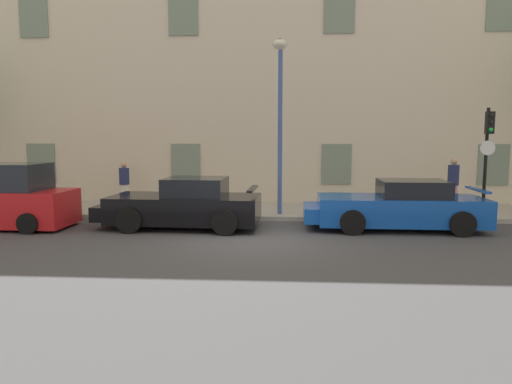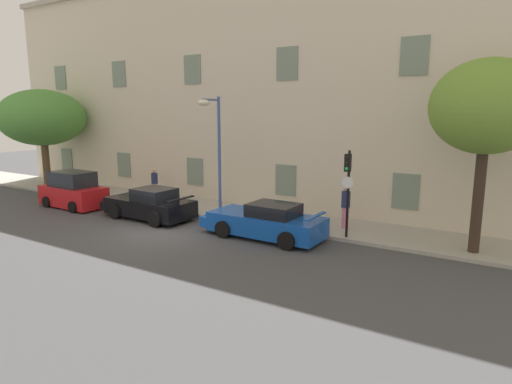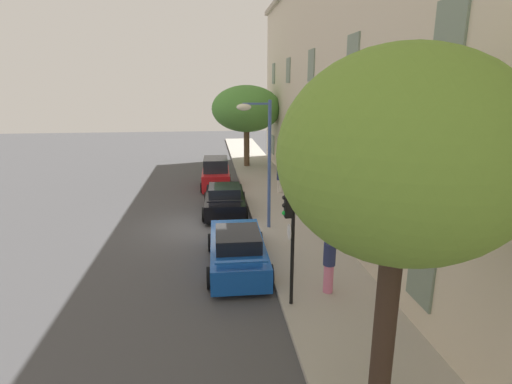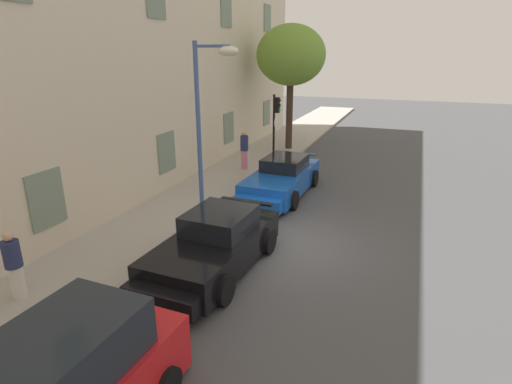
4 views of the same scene
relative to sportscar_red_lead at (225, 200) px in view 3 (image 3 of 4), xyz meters
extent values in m
plane|color=#444447|center=(2.06, -1.31, -0.63)|extent=(80.00, 80.00, 0.00)
cube|color=#A8A399|center=(2.06, 2.80, -0.56)|extent=(60.00, 3.19, 0.14)
cube|color=beige|center=(2.06, 6.56, 5.22)|extent=(35.35, 4.33, 11.71)
cube|color=gray|center=(-12.08, 4.36, 0.97)|extent=(1.10, 0.06, 1.50)
cube|color=gray|center=(-6.42, 4.36, 0.97)|extent=(1.10, 0.06, 1.50)
cube|color=gray|center=(-0.77, 4.36, 0.97)|extent=(1.10, 0.06, 1.50)
cube|color=gray|center=(4.89, 4.36, 0.97)|extent=(1.10, 0.06, 1.50)
cube|color=gray|center=(10.54, 4.36, 0.97)|extent=(1.10, 0.06, 1.50)
cube|color=gray|center=(-12.08, 4.36, 6.42)|extent=(1.10, 0.06, 1.50)
cube|color=gray|center=(-6.42, 4.36, 6.42)|extent=(1.10, 0.06, 1.50)
cube|color=gray|center=(-0.77, 4.36, 6.42)|extent=(1.10, 0.06, 1.50)
cube|color=gray|center=(4.89, 4.36, 6.42)|extent=(1.10, 0.06, 1.50)
cube|color=gray|center=(10.54, 4.36, 6.42)|extent=(1.10, 0.06, 1.50)
cube|color=black|center=(0.14, 0.00, -0.08)|extent=(4.30, 2.01, 0.75)
cube|color=black|center=(0.46, -0.02, 0.56)|extent=(1.75, 1.55, 0.52)
cube|color=black|center=(-1.72, 0.06, -0.17)|extent=(1.33, 1.76, 0.41)
cube|color=black|center=(2.09, -0.07, 0.52)|extent=(0.21, 1.59, 0.06)
cylinder|color=black|center=(-1.20, -0.89, -0.28)|extent=(0.70, 0.26, 0.69)
cylinder|color=black|center=(-1.14, 0.97, -0.28)|extent=(0.70, 0.26, 0.69)
cylinder|color=black|center=(1.43, -0.98, -0.28)|extent=(0.70, 0.26, 0.69)
cylinder|color=black|center=(1.49, 0.88, -0.28)|extent=(0.70, 0.26, 0.69)
cube|color=#144CB2|center=(6.26, 0.18, -0.08)|extent=(4.61, 1.88, 0.76)
cube|color=black|center=(6.60, 0.17, 0.53)|extent=(1.85, 1.48, 0.47)
cube|color=#144CB2|center=(4.24, 0.21, -0.18)|extent=(1.40, 1.69, 0.42)
cube|color=#144CB2|center=(8.36, 0.14, 0.52)|extent=(0.18, 1.54, 0.06)
cylinder|color=black|center=(4.82, -0.71, -0.29)|extent=(0.68, 0.25, 0.68)
cylinder|color=black|center=(4.85, 1.10, -0.29)|extent=(0.68, 0.25, 0.68)
cylinder|color=black|center=(7.66, -0.75, -0.29)|extent=(0.68, 0.25, 0.68)
cylinder|color=black|center=(7.69, 1.06, -0.29)|extent=(0.68, 0.25, 0.68)
cube|color=red|center=(-4.98, -0.33, -0.04)|extent=(3.72, 1.73, 1.00)
cube|color=#1E232B|center=(-4.98, -0.33, 0.84)|extent=(2.24, 1.49, 0.77)
cylinder|color=black|center=(-3.86, 0.46, -0.34)|extent=(0.58, 0.21, 0.58)
cylinder|color=black|center=(-3.89, -1.18, -0.34)|extent=(0.58, 0.21, 0.58)
cylinder|color=black|center=(-6.07, 0.51, -0.34)|extent=(0.58, 0.21, 0.58)
cylinder|color=black|center=(-6.10, -1.13, -0.34)|extent=(0.58, 0.21, 0.58)
cylinder|color=brown|center=(-11.05, 2.16, 1.08)|extent=(0.44, 0.44, 3.14)
ellipsoid|color=#4C8C38|center=(-11.05, 2.16, 3.86)|extent=(5.20, 5.20, 3.45)
cylinder|color=#38281E|center=(13.43, 2.06, 1.43)|extent=(0.36, 0.36, 3.84)
ellipsoid|color=olive|center=(13.43, 2.06, 4.43)|extent=(3.60, 3.60, 3.10)
cylinder|color=black|center=(9.08, 1.48, 1.18)|extent=(0.10, 0.10, 3.34)
cube|color=black|center=(9.08, 1.34, 2.40)|extent=(0.22, 0.20, 0.66)
sphere|color=black|center=(9.08, 1.23, 2.61)|extent=(0.12, 0.12, 0.12)
sphere|color=black|center=(9.08, 1.23, 2.40)|extent=(0.12, 0.12, 0.12)
sphere|color=green|center=(9.08, 1.23, 2.19)|extent=(0.12, 0.12, 0.12)
cylinder|color=white|center=(9.08, 1.38, 1.65)|extent=(0.44, 0.02, 0.44)
cylinder|color=#3F5999|center=(2.83, 1.79, 2.21)|extent=(0.14, 0.14, 5.39)
cube|color=#3F5999|center=(2.83, 1.24, 4.75)|extent=(0.08, 1.10, 0.08)
ellipsoid|color=#EAE5C6|center=(2.83, 0.74, 4.62)|extent=(0.44, 0.60, 0.28)
cylinder|color=pink|center=(8.57, 2.69, -0.05)|extent=(0.35, 0.35, 0.87)
cylinder|color=navy|center=(8.57, 2.69, 0.72)|extent=(0.43, 0.43, 0.67)
sphere|color=tan|center=(8.57, 2.69, 1.17)|extent=(0.22, 0.22, 0.22)
cylinder|color=silver|center=(-2.78, 3.27, -0.11)|extent=(0.41, 0.41, 0.77)
cylinder|color=navy|center=(-2.78, 3.27, 0.57)|extent=(0.51, 0.51, 0.59)
sphere|color=tan|center=(-2.78, 3.27, 0.99)|extent=(0.22, 0.22, 0.22)
camera|label=1|loc=(3.06, -13.21, 1.98)|focal=32.98mm
camera|label=2|loc=(14.63, -14.08, 4.32)|focal=30.55mm
camera|label=3|loc=(18.68, -0.66, 5.37)|focal=27.39mm
camera|label=4|loc=(-8.18, -4.33, 4.62)|focal=28.91mm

